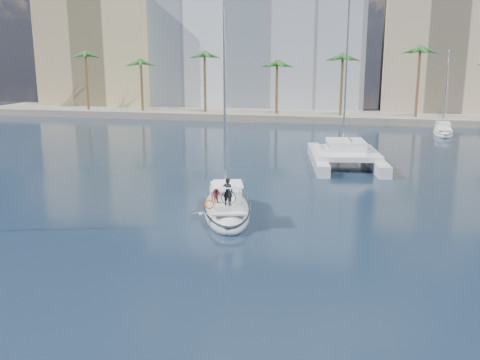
# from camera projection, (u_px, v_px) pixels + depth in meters

# --- Properties ---
(ground) EXTENTS (160.00, 160.00, 0.00)m
(ground) POSITION_uv_depth(u_px,v_px,m) (223.00, 228.00, 34.72)
(ground) COLOR black
(ground) RESTS_ON ground
(quay) EXTENTS (120.00, 14.00, 1.20)m
(quay) POSITION_uv_depth(u_px,v_px,m) (310.00, 116.00, 92.53)
(quay) COLOR gray
(quay) RESTS_ON ground
(building_modern) EXTENTS (42.00, 16.00, 28.00)m
(building_modern) POSITION_uv_depth(u_px,v_px,m) (255.00, 38.00, 103.37)
(building_modern) COLOR white
(building_modern) RESTS_ON ground
(building_tan_left) EXTENTS (22.00, 14.00, 22.00)m
(building_tan_left) POSITION_uv_depth(u_px,v_px,m) (104.00, 54.00, 106.58)
(building_tan_left) COLOR tan
(building_tan_left) RESTS_ON ground
(building_beige) EXTENTS (20.00, 14.00, 20.00)m
(building_beige) POSITION_uv_depth(u_px,v_px,m) (441.00, 60.00, 94.29)
(building_beige) COLOR tan
(building_beige) RESTS_ON ground
(palm_left) EXTENTS (3.60, 3.60, 12.30)m
(palm_left) POSITION_uv_depth(u_px,v_px,m) (115.00, 58.00, 93.66)
(palm_left) COLOR brown
(palm_left) RESTS_ON ground
(palm_centre) EXTENTS (3.60, 3.60, 12.30)m
(palm_centre) POSITION_uv_depth(u_px,v_px,m) (309.00, 58.00, 86.50)
(palm_centre) COLOR brown
(palm_centre) RESTS_ON ground
(main_sloop) EXTENTS (5.98, 10.67, 15.10)m
(main_sloop) POSITION_uv_depth(u_px,v_px,m) (226.00, 207.00, 37.64)
(main_sloop) COLOR silver
(main_sloop) RESTS_ON ground
(catamaran) EXTENTS (8.75, 14.31, 19.39)m
(catamaran) POSITION_uv_depth(u_px,v_px,m) (346.00, 153.00, 54.22)
(catamaran) COLOR silver
(catamaran) RESTS_ON ground
(seagull) EXTENTS (1.11, 0.48, 0.20)m
(seagull) POSITION_uv_depth(u_px,v_px,m) (201.00, 214.00, 34.45)
(seagull) COLOR silver
(seagull) RESTS_ON ground
(moored_yacht_a) EXTENTS (3.37, 9.52, 11.90)m
(moored_yacht_a) POSITION_uv_depth(u_px,v_px,m) (443.00, 134.00, 75.16)
(moored_yacht_a) COLOR silver
(moored_yacht_a) RESTS_ON ground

